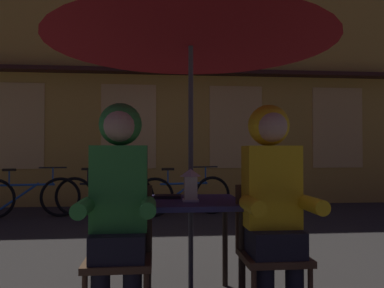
{
  "coord_description": "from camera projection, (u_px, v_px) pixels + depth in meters",
  "views": [
    {
      "loc": [
        -0.27,
        -2.83,
        1.09
      ],
      "look_at": [
        0.0,
        -0.09,
        1.15
      ],
      "focal_mm": 36.39,
      "sensor_mm": 36.0,
      "label": 1
    }
  ],
  "objects": [
    {
      "name": "cafe_table",
      "position": [
        191.0,
        214.0,
        2.84
      ],
      "size": [
        0.72,
        0.72,
        0.74
      ],
      "color": "navy",
      "rests_on": "ground_plane"
    },
    {
      "name": "patio_umbrella",
      "position": [
        191.0,
        21.0,
        2.86
      ],
      "size": [
        2.1,
        2.1,
        2.31
      ],
      "color": "#4C4C51",
      "rests_on": "ground_plane"
    },
    {
      "name": "lantern",
      "position": [
        190.0,
        184.0,
        2.76
      ],
      "size": [
        0.11,
        0.11,
        0.23
      ],
      "color": "white",
      "rests_on": "cafe_table"
    },
    {
      "name": "chair_left",
      "position": [
        120.0,
        248.0,
        2.42
      ],
      "size": [
        0.4,
        0.4,
        0.87
      ],
      "color": "#513823",
      "rests_on": "ground_plane"
    },
    {
      "name": "chair_right",
      "position": [
        270.0,
        245.0,
        2.51
      ],
      "size": [
        0.4,
        0.4,
        0.87
      ],
      "color": "#513823",
      "rests_on": "ground_plane"
    },
    {
      "name": "person_left_hooded",
      "position": [
        119.0,
        192.0,
        2.37
      ],
      "size": [
        0.45,
        0.56,
        1.4
      ],
      "color": "black",
      "rests_on": "ground_plane"
    },
    {
      "name": "person_right_hooded",
      "position": [
        272.0,
        190.0,
        2.46
      ],
      "size": [
        0.45,
        0.56,
        1.4
      ],
      "color": "black",
      "rests_on": "ground_plane"
    },
    {
      "name": "shopfront_building",
      "position": [
        182.0,
        58.0,
        8.28
      ],
      "size": [
        10.0,
        0.93,
        6.2
      ],
      "color": "gold",
      "rests_on": "ground_plane"
    },
    {
      "name": "bicycle_nearest",
      "position": [
        28.0,
        197.0,
        6.38
      ],
      "size": [
        1.67,
        0.3,
        0.84
      ],
      "color": "black",
      "rests_on": "ground_plane"
    },
    {
      "name": "bicycle_second",
      "position": [
        105.0,
        195.0,
        6.6
      ],
      "size": [
        1.68,
        0.14,
        0.84
      ],
      "color": "black",
      "rests_on": "ground_plane"
    },
    {
      "name": "bicycle_third",
      "position": [
        184.0,
        195.0,
        6.64
      ],
      "size": [
        1.66,
        0.39,
        0.84
      ],
      "color": "black",
      "rests_on": "ground_plane"
    },
    {
      "name": "book",
      "position": [
        168.0,
        197.0,
        2.94
      ],
      "size": [
        0.21,
        0.16,
        0.02
      ],
      "primitive_type": "cube",
      "rotation": [
        0.0,
        0.0,
        -0.09
      ],
      "color": "black",
      "rests_on": "cafe_table"
    }
  ]
}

